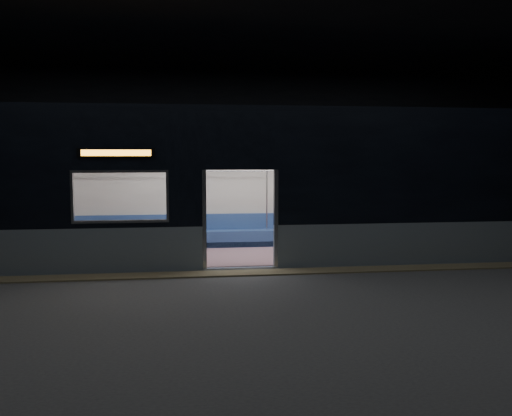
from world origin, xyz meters
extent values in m
cube|color=#47494C|center=(0.00, 0.00, -0.01)|extent=(24.00, 14.00, 0.01)
cube|color=black|center=(0.00, 0.00, 4.98)|extent=(24.00, 14.00, 0.04)
cube|color=black|center=(0.00, 6.98, 2.50)|extent=(24.00, 0.04, 5.00)
cube|color=black|center=(0.00, -6.98, 2.50)|extent=(24.00, 0.04, 5.00)
cube|color=#8C7F59|center=(0.00, 0.55, 0.01)|extent=(22.80, 0.50, 0.03)
cube|color=gray|center=(4.85, 1.06, 0.45)|extent=(8.30, 0.12, 0.90)
cube|color=black|center=(4.85, 1.06, 2.05)|extent=(8.30, 0.12, 2.30)
cube|color=black|center=(0.00, 1.06, 2.62)|extent=(1.40, 0.12, 1.15)
cube|color=#B7BABC|center=(-0.74, 1.06, 1.02)|extent=(0.08, 0.14, 2.05)
cube|color=#B7BABC|center=(0.74, 1.06, 1.02)|extent=(0.08, 0.14, 2.05)
cube|color=black|center=(-2.45, 0.98, 2.39)|extent=(1.50, 0.04, 0.18)
cube|color=orange|center=(-2.45, 0.97, 2.39)|extent=(1.34, 0.03, 0.12)
cube|color=beige|center=(0.00, 3.94, 1.60)|extent=(18.00, 0.12, 3.20)
cube|color=black|center=(0.00, 2.50, 3.28)|extent=(18.00, 3.00, 0.15)
cube|color=gray|center=(0.00, 2.50, 0.02)|extent=(17.76, 2.76, 0.04)
cube|color=beige|center=(0.00, 2.50, 2.35)|extent=(17.76, 2.76, 0.10)
cube|color=#30478D|center=(0.00, 3.62, 0.24)|extent=(11.00, 0.48, 0.41)
cube|color=#30478D|center=(0.00, 3.81, 0.65)|extent=(11.00, 0.10, 0.40)
cube|color=#7F5C64|center=(-3.30, 1.41, 0.24)|extent=(4.40, 0.48, 0.41)
cube|color=#7F5C64|center=(3.30, 1.41, 0.24)|extent=(4.40, 0.48, 0.41)
cylinder|color=silver|center=(-0.95, 1.37, 1.17)|extent=(0.04, 0.04, 2.26)
cylinder|color=silver|center=(-0.95, 3.63, 1.17)|extent=(0.04, 0.04, 2.26)
cylinder|color=silver|center=(0.95, 1.37, 1.17)|extent=(0.04, 0.04, 2.26)
cylinder|color=silver|center=(0.95, 3.63, 1.17)|extent=(0.04, 0.04, 2.26)
cylinder|color=silver|center=(0.00, 3.58, 1.95)|extent=(11.00, 0.03, 0.03)
cube|color=black|center=(1.79, 3.39, 0.53)|extent=(0.17, 0.48, 0.16)
cube|color=black|center=(2.00, 3.39, 0.53)|extent=(0.17, 0.48, 0.16)
cylinder|color=black|center=(1.79, 3.18, 0.26)|extent=(0.11, 0.11, 0.43)
cylinder|color=black|center=(2.00, 3.18, 0.26)|extent=(0.11, 0.11, 0.43)
cube|color=#D65B9E|center=(1.90, 3.59, 0.55)|extent=(0.40, 0.22, 0.20)
cylinder|color=#D65B9E|center=(1.90, 3.62, 0.90)|extent=(0.40, 0.40, 0.53)
sphere|color=tan|center=(1.90, 3.60, 1.28)|extent=(0.21, 0.21, 0.21)
sphere|color=black|center=(1.90, 3.64, 1.32)|extent=(0.22, 0.22, 0.22)
cube|color=black|center=(1.90, 3.32, 0.69)|extent=(0.34, 0.31, 0.15)
cube|color=white|center=(2.05, 3.85, 1.51)|extent=(1.11, 0.03, 0.72)
camera|label=1|loc=(-1.16, -9.95, 2.34)|focal=38.00mm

